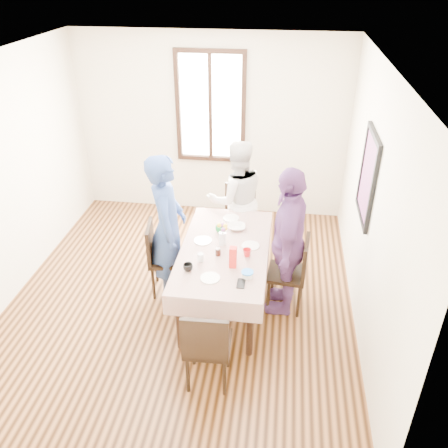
{
  "coord_description": "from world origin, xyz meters",
  "views": [
    {
      "loc": [
        1.08,
        -4.28,
        3.56
      ],
      "look_at": [
        0.51,
        -0.11,
        1.1
      ],
      "focal_mm": 37.11,
      "sensor_mm": 36.0,
      "label": 1
    }
  ],
  "objects": [
    {
      "name": "chair_right",
      "position": [
        1.21,
        -0.01,
        0.46
      ],
      "size": [
        0.46,
        0.46,
        0.91
      ],
      "primitive_type": "cube",
      "rotation": [
        0.0,
        0.0,
        1.47
      ],
      "color": "black",
      "rests_on": "ground"
    },
    {
      "name": "mug_black",
      "position": [
        0.2,
        -0.53,
        0.8
      ],
      "size": [
        0.12,
        0.12,
        0.08
      ],
      "primitive_type": "imported",
      "rotation": [
        0.0,
        0.0,
        0.2
      ],
      "color": "black",
      "rests_on": "tablecloth"
    },
    {
      "name": "tablecloth",
      "position": [
        0.51,
        -0.06,
        0.76
      ],
      "size": [
        0.96,
        1.79,
        0.01
      ],
      "primitive_type": "cube",
      "color": "#4F0D03",
      "rests_on": "dining_table"
    },
    {
      "name": "plate_near",
      "position": [
        0.44,
        -0.63,
        0.77
      ],
      "size": [
        0.2,
        0.2,
        0.01
      ],
      "primitive_type": "cylinder",
      "color": "white",
      "rests_on": "tablecloth"
    },
    {
      "name": "ground",
      "position": [
        0.0,
        0.0,
        0.0
      ],
      "size": [
        4.5,
        4.5,
        0.0
      ],
      "primitive_type": "plane",
      "color": "black",
      "rests_on": "ground"
    },
    {
      "name": "chair_far",
      "position": [
        0.51,
        1.08,
        0.46
      ],
      "size": [
        0.49,
        0.49,
        0.91
      ],
      "primitive_type": "cube",
      "rotation": [
        0.0,
        0.0,
        2.97
      ],
      "color": "black",
      "rests_on": "ground"
    },
    {
      "name": "person_far",
      "position": [
        0.51,
        1.06,
        0.8
      ],
      "size": [
        0.94,
        0.84,
        1.61
      ],
      "primitive_type": "imported",
      "rotation": [
        0.0,
        0.0,
        3.49
      ],
      "color": "silver",
      "rests_on": "ground"
    },
    {
      "name": "drinking_glass",
      "position": [
        0.3,
        -0.34,
        0.81
      ],
      "size": [
        0.06,
        0.06,
        0.09
      ],
      "primitive_type": "cylinder",
      "color": "silver",
      "rests_on": "tablecloth"
    },
    {
      "name": "mug_green",
      "position": [
        0.42,
        0.27,
        0.81
      ],
      "size": [
        0.16,
        0.16,
        0.09
      ],
      "primitive_type": "imported",
      "rotation": [
        0.0,
        0.0,
        -0.62
      ],
      "color": "#0C7226",
      "rests_on": "tablecloth"
    },
    {
      "name": "person_right",
      "position": [
        1.19,
        -0.01,
        0.87
      ],
      "size": [
        0.5,
        1.05,
        1.74
      ],
      "primitive_type": "imported",
      "rotation": [
        0.0,
        0.0,
        -1.65
      ],
      "color": "#663975",
      "rests_on": "ground"
    },
    {
      "name": "jam_jar",
      "position": [
        0.46,
        -0.21,
        0.8
      ],
      "size": [
        0.06,
        0.06,
        0.08
      ],
      "primitive_type": "cylinder",
      "color": "black",
      "rests_on": "tablecloth"
    },
    {
      "name": "art_poster",
      "position": [
        1.98,
        0.3,
        1.55
      ],
      "size": [
        0.04,
        0.76,
        0.96
      ],
      "primitive_type": "cube",
      "color": "red",
      "rests_on": "right_wall"
    },
    {
      "name": "serving_bowl",
      "position": [
        0.6,
        0.37,
        0.79
      ],
      "size": [
        0.22,
        0.22,
        0.05
      ],
      "primitive_type": "imported",
      "rotation": [
        0.0,
        0.0,
        0.11
      ],
      "color": "white",
      "rests_on": "tablecloth"
    },
    {
      "name": "plate_right",
      "position": [
        0.79,
        0.02,
        0.77
      ],
      "size": [
        0.2,
        0.2,
        0.01
      ],
      "primitive_type": "cylinder",
      "color": "white",
      "rests_on": "tablecloth"
    },
    {
      "name": "window_frame",
      "position": [
        0.0,
        2.23,
        1.65
      ],
      "size": [
        1.02,
        0.06,
        1.62
      ],
      "primitive_type": "cube",
      "color": "black",
      "rests_on": "back_wall"
    },
    {
      "name": "smartphone",
      "position": [
        0.76,
        -0.67,
        0.77
      ],
      "size": [
        0.08,
        0.16,
        0.01
      ],
      "primitive_type": "cube",
      "color": "black",
      "rests_on": "tablecloth"
    },
    {
      "name": "plate_left",
      "position": [
        0.25,
        0.05,
        0.77
      ],
      "size": [
        0.2,
        0.2,
        0.01
      ],
      "primitive_type": "cylinder",
      "color": "white",
      "rests_on": "tablecloth"
    },
    {
      "name": "butter_lid",
      "position": [
        0.81,
        -0.55,
        0.82
      ],
      "size": [
        0.12,
        0.12,
        0.01
      ],
      "primitive_type": "cylinder",
      "color": "blue",
      "rests_on": "butter_tub"
    },
    {
      "name": "chair_left",
      "position": [
        -0.18,
        0.09,
        0.46
      ],
      "size": [
        0.48,
        0.48,
        0.91
      ],
      "primitive_type": "cube",
      "rotation": [
        0.0,
        0.0,
        -1.41
      ],
      "color": "black",
      "rests_on": "ground"
    },
    {
      "name": "flower_vase",
      "position": [
        0.48,
        0.01,
        0.84
      ],
      "size": [
        0.07,
        0.07,
        0.15
      ],
      "primitive_type": "cylinder",
      "color": "silver",
      "rests_on": "tablecloth"
    },
    {
      "name": "chair_near",
      "position": [
        0.51,
        -1.21,
        0.46
      ],
      "size": [
        0.43,
        0.43,
        0.91
      ],
      "primitive_type": "cube",
      "rotation": [
        0.0,
        0.0,
        0.03
      ],
      "color": "black",
      "rests_on": "ground"
    },
    {
      "name": "window_pane",
      "position": [
        0.0,
        2.24,
        1.65
      ],
      "size": [
        0.9,
        0.02,
        1.5
      ],
      "primitive_type": "cube",
      "color": "white",
      "rests_on": "back_wall"
    },
    {
      "name": "right_wall",
      "position": [
        2.0,
        0.0,
        1.35
      ],
      "size": [
        0.0,
        4.5,
        4.5
      ],
      "primitive_type": "plane",
      "rotation": [
        1.57,
        0.0,
        -1.57
      ],
      "color": "beige",
      "rests_on": "ground"
    },
    {
      "name": "flower_bunch",
      "position": [
        0.48,
        0.01,
        0.96
      ],
      "size": [
        0.09,
        0.09,
        0.1
      ],
      "primitive_type": null,
      "color": "yellow",
      "rests_on": "flower_vase"
    },
    {
      "name": "mug_flag",
      "position": [
        0.77,
        -0.18,
        0.81
      ],
      "size": [
        0.12,
        0.12,
        0.09
      ],
      "primitive_type": "imported",
      "rotation": [
        0.0,
        0.0,
        0.47
      ],
      "color": "red",
      "rests_on": "tablecloth"
    },
    {
      "name": "juice_carton",
      "position": [
        0.65,
        -0.39,
        0.88
      ],
      "size": [
        0.07,
        0.07,
        0.23
      ],
      "primitive_type": "cube",
      "color": "red",
      "rests_on": "tablecloth"
    },
    {
      "name": "back_wall",
      "position": [
        0.0,
        2.25,
        1.35
      ],
      "size": [
        4.0,
        0.0,
        4.0
      ],
      "primitive_type": "plane",
      "rotation": [
        1.57,
        0.0,
        0.0
      ],
      "color": "beige",
      "rests_on": "ground"
    },
    {
      "name": "person_left",
      "position": [
        -0.17,
        0.09,
        0.88
      ],
      "size": [
        0.53,
        0.71,
        1.76
      ],
      "primitive_type": "imported",
      "rotation": [
        0.0,
        0.0,
        1.75
      ],
      "color": "navy",
      "rests_on": "ground"
    },
    {
      "name": "dining_table",
      "position": [
        0.51,
        -0.06,
        0.38
      ],
      "size": [
        0.84,
        1.67,
        0.75
      ],
      "primitive_type": "cube",
      "color": "black",
      "rests_on": "ground"
    },
    {
      "name": "plate_far",
      "position": [
        0.5,
        0.6,
        0.77
      ],
      "size": [
        0.2,
        0.2,
        0.01
      ],
      "primitive_type": "cylinder",
      "color": "white",
      "rests_on": "tablecloth"
    },
    {
      "name": "butter_tub",
      "position": [
        0.81,
        -0.55,
        0.79
      ],
      "size": [
        0.11,
        0.11,
        0.06
      ],
      "primitive_type": "cylinder",
      "color": "white",
      "rests_on": "tablecloth"
    }
  ]
}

